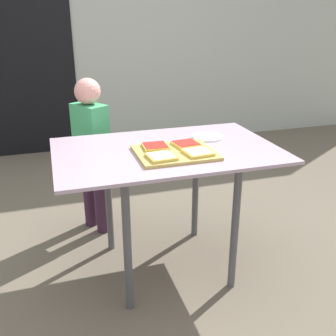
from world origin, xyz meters
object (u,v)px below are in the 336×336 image
object	(u,v)px
dining_table	(167,166)
cutting_board	(175,153)
plate_white_right	(208,137)
pizza_slice_near_right	(198,152)
pizza_slice_far_left	(155,146)
pizza_slice_far_right	(186,144)
pizza_slice_near_left	(161,157)
child_left	(92,147)

from	to	relation	value
dining_table	cutting_board	xyz separation A→B (m)	(0.02, -0.10, 0.11)
plate_white_right	pizza_slice_near_right	bearing A→B (deg)	-121.27
cutting_board	pizza_slice_far_left	xyz separation A→B (m)	(-0.08, 0.08, 0.02)
cutting_board	pizza_slice_near_right	xyz separation A→B (m)	(0.10, -0.08, 0.02)
dining_table	pizza_slice_far_right	world-z (taller)	pizza_slice_far_right
dining_table	cutting_board	world-z (taller)	cutting_board
pizza_slice_far_right	pizza_slice_far_left	bearing A→B (deg)	175.99
dining_table	pizza_slice_near_right	xyz separation A→B (m)	(0.12, -0.18, 0.13)
pizza_slice_near_left	pizza_slice_far_right	world-z (taller)	same
dining_table	pizza_slice_far_right	distance (m)	0.17
cutting_board	pizza_slice_far_right	bearing A→B (deg)	39.24
pizza_slice_far_left	child_left	size ratio (longest dim) A/B	0.13
pizza_slice_near_right	child_left	world-z (taller)	child_left
dining_table	pizza_slice_far_left	size ratio (longest dim) A/B	8.63
dining_table	child_left	distance (m)	0.69
pizza_slice_near_right	pizza_slice_near_left	xyz separation A→B (m)	(-0.20, -0.01, 0.00)
dining_table	pizza_slice_far_right	bearing A→B (deg)	-14.42
child_left	pizza_slice_near_left	bearing A→B (deg)	-71.25
pizza_slice_near_left	cutting_board	bearing A→B (deg)	39.33
cutting_board	pizza_slice_far_left	world-z (taller)	pizza_slice_far_left
pizza_slice_far_right	cutting_board	bearing A→B (deg)	-140.76
plate_white_right	pizza_slice_near_left	bearing A→B (deg)	-141.25
pizza_slice_far_right	plate_white_right	size ratio (longest dim) A/B	0.80
pizza_slice_far_right	pizza_slice_near_left	bearing A→B (deg)	-140.71
pizza_slice_near_right	pizza_slice_near_left	bearing A→B (deg)	-178.42
pizza_slice_near_left	plate_white_right	world-z (taller)	pizza_slice_near_left
cutting_board	pizza_slice_far_right	xyz separation A→B (m)	(0.09, 0.07, 0.02)
dining_table	plate_white_right	xyz separation A→B (m)	(0.30, 0.12, 0.10)
dining_table	pizza_slice_near_right	bearing A→B (deg)	-56.70
pizza_slice_near_left	pizza_slice_far_right	distance (m)	0.24
cutting_board	plate_white_right	xyz separation A→B (m)	(0.28, 0.22, -0.00)
pizza_slice_far_left	pizza_slice_near_right	bearing A→B (deg)	-41.30
pizza_slice_near_right	plate_white_right	world-z (taller)	pizza_slice_near_right
cutting_board	pizza_slice_far_right	world-z (taller)	pizza_slice_far_right
cutting_board	pizza_slice_near_left	world-z (taller)	pizza_slice_near_left
pizza_slice_near_right	pizza_slice_near_left	size ratio (longest dim) A/B	1.01
cutting_board	dining_table	bearing A→B (deg)	99.75
dining_table	plate_white_right	size ratio (longest dim) A/B	6.47
pizza_slice_far_left	dining_table	bearing A→B (deg)	12.46
plate_white_right	child_left	xyz separation A→B (m)	(-0.64, 0.47, -0.15)
pizza_slice_near_right	pizza_slice_far_right	world-z (taller)	same
dining_table	pizza_slice_near_right	size ratio (longest dim) A/B	8.19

